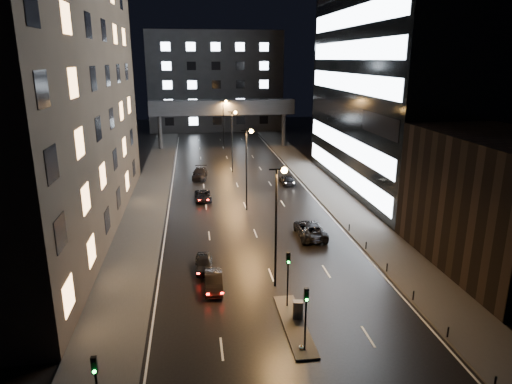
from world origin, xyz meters
TOP-DOWN VIEW (x-y plane):
  - ground at (0.00, 40.00)m, footprint 160.00×160.00m
  - sidewalk_left at (-12.50, 35.00)m, footprint 5.00×110.00m
  - sidewalk_right at (12.50, 35.00)m, footprint 5.00×110.00m
  - building_left at (-22.50, 24.00)m, footprint 15.00×48.00m
  - building_right_low at (20.00, 9.00)m, footprint 10.00×18.00m
  - building_right_glass at (25.00, 36.00)m, footprint 20.00×36.00m
  - building_far at (0.00, 98.00)m, footprint 34.00×14.00m
  - skybridge at (0.00, 70.00)m, footprint 30.00×3.00m
  - median_island at (0.30, 2.00)m, footprint 1.60×8.00m
  - traffic_signal_near at (0.30, 4.49)m, footprint 0.28×0.34m
  - traffic_signal_far at (0.30, -1.01)m, footprint 0.28×0.34m
  - traffic_signal_corner at (-11.50, -6.01)m, footprint 0.28×0.34m
  - bollard_row at (10.20, 6.50)m, footprint 0.12×25.12m
  - streetlight_near at (0.16, 8.00)m, footprint 1.45×0.50m
  - streetlight_mid_a at (0.16, 28.00)m, footprint 1.45×0.50m
  - streetlight_mid_b at (0.16, 48.00)m, footprint 1.45×0.50m
  - streetlight_far at (0.16, 68.00)m, footprint 1.45×0.50m
  - car_away_a at (-5.77, 11.82)m, footprint 1.57×3.89m
  - car_away_b at (-5.10, 8.17)m, footprint 1.52×4.13m
  - car_away_c at (-5.28, 32.81)m, footprint 2.27×4.64m
  - car_away_d at (-5.44, 44.75)m, footprint 2.73×5.68m
  - car_toward_a at (5.63, 18.30)m, footprint 2.82×5.97m
  - car_toward_b at (7.52, 39.51)m, footprint 1.90×4.56m
  - utility_cabinet at (0.70, 2.73)m, footprint 0.77×0.62m
  - cone_a at (0.10, -0.89)m, footprint 0.53×0.53m

SIDE VIEW (x-z plane):
  - ground at x=0.00m, z-range 0.00..0.00m
  - sidewalk_left at x=-12.50m, z-range 0.00..0.15m
  - sidewalk_right at x=12.50m, z-range 0.00..0.15m
  - median_island at x=0.30m, z-range 0.00..0.15m
  - cone_a at x=0.10m, z-range 0.00..0.45m
  - bollard_row at x=10.20m, z-range 0.00..0.90m
  - car_away_c at x=-5.28m, z-range 0.00..1.27m
  - car_toward_b at x=7.52m, z-range 0.00..1.32m
  - car_away_a at x=-5.77m, z-range 0.00..1.32m
  - car_away_b at x=-5.10m, z-range 0.00..1.35m
  - car_away_d at x=-5.44m, z-range 0.00..1.59m
  - utility_cabinet at x=0.70m, z-range 0.15..1.49m
  - car_toward_a at x=5.63m, z-range 0.00..1.65m
  - traffic_signal_corner at x=-11.50m, z-range 0.74..5.14m
  - traffic_signal_near at x=0.30m, z-range 0.89..5.29m
  - traffic_signal_far at x=0.30m, z-range 0.89..5.29m
  - building_right_low at x=20.00m, z-range 0.00..12.00m
  - streetlight_near at x=0.16m, z-range 1.42..11.57m
  - streetlight_mid_a at x=0.16m, z-range 1.42..11.57m
  - streetlight_mid_b at x=0.16m, z-range 1.42..11.57m
  - streetlight_far at x=0.16m, z-range 1.42..11.57m
  - skybridge at x=0.00m, z-range 3.34..13.34m
  - building_far at x=0.00m, z-range 0.00..25.00m
  - building_left at x=-22.50m, z-range 0.00..40.00m
  - building_right_glass at x=25.00m, z-range 0.00..45.00m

